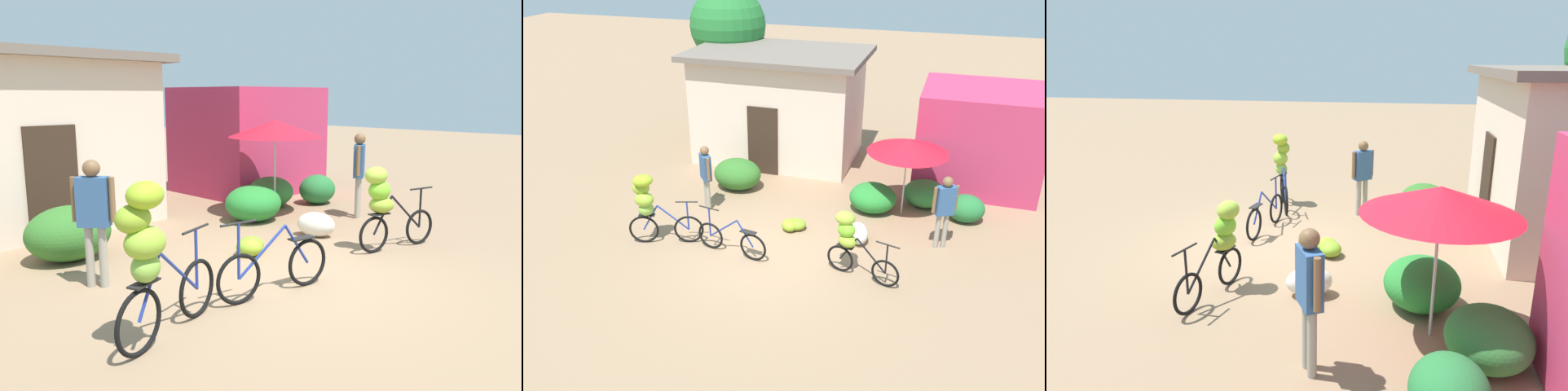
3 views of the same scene
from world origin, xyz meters
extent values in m
plane|color=#947457|center=(0.00, 0.00, 0.00)|extent=(60.00, 60.00, 0.00)
cube|color=#332319|center=(-1.50, 4.22, 1.00)|extent=(0.90, 0.06, 2.00)
ellipsoid|color=#326E28|center=(-1.83, 3.05, 0.42)|extent=(1.31, 1.10, 0.84)
ellipsoid|color=#278332|center=(1.94, 2.85, 0.37)|extent=(1.18, 1.08, 0.73)
ellipsoid|color=#2E7533|center=(3.18, 3.55, 0.34)|extent=(1.09, 1.00, 0.69)
cylinder|color=beige|center=(2.67, 2.94, 0.96)|extent=(0.04, 0.04, 1.92)
cone|color=red|center=(2.67, 2.94, 1.82)|extent=(1.94, 1.94, 0.35)
torus|color=black|center=(-1.77, 0.00, 0.34)|extent=(0.66, 0.26, 0.68)
torus|color=black|center=(-2.74, -0.32, 0.34)|extent=(0.66, 0.26, 0.68)
cylinder|color=navy|center=(-2.57, -0.27, 0.64)|extent=(0.38, 0.16, 0.62)
cylinder|color=navy|center=(-2.08, -0.11, 0.64)|extent=(0.66, 0.25, 0.63)
cylinder|color=black|center=(-1.77, 0.00, 1.03)|extent=(0.48, 0.19, 0.03)
cylinder|color=navy|center=(-1.77, 0.00, 0.69)|extent=(0.04, 0.04, 0.70)
cube|color=black|center=(-2.64, -0.29, 0.71)|extent=(0.39, 0.25, 0.02)
ellipsoid|color=#81B341|center=(-2.62, -0.30, 0.87)|extent=(0.44, 0.41, 0.30)
ellipsoid|color=#8DB933|center=(-2.63, -0.33, 1.12)|extent=(0.46, 0.38, 0.33)
ellipsoid|color=#88AA29|center=(-2.72, -0.27, 1.36)|extent=(0.44, 0.38, 0.28)
ellipsoid|color=#96BC26|center=(-2.61, -0.33, 1.58)|extent=(0.55, 0.52, 0.27)
torus|color=black|center=(-1.19, -0.08, 0.32)|extent=(0.64, 0.15, 0.64)
torus|color=black|center=(-0.11, -0.25, 0.32)|extent=(0.64, 0.15, 0.64)
cylinder|color=navy|center=(-0.30, -0.22, 0.60)|extent=(0.41, 0.10, 0.58)
cylinder|color=navy|center=(-0.84, -0.14, 0.60)|extent=(0.73, 0.15, 0.59)
cylinder|color=black|center=(-1.19, -0.08, 1.01)|extent=(0.50, 0.11, 0.03)
cylinder|color=navy|center=(-1.19, -0.08, 0.67)|extent=(0.04, 0.04, 0.69)
cube|color=black|center=(-0.22, -0.24, 0.67)|extent=(0.38, 0.20, 0.02)
torus|color=black|center=(2.74, -0.34, 0.30)|extent=(0.59, 0.21, 0.60)
torus|color=black|center=(1.76, -0.08, 0.30)|extent=(0.59, 0.21, 0.60)
cylinder|color=black|center=(1.93, -0.12, 0.60)|extent=(0.38, 0.14, 0.61)
cylinder|color=black|center=(2.42, -0.26, 0.60)|extent=(0.67, 0.21, 0.62)
cylinder|color=black|center=(2.74, -0.34, 0.96)|extent=(0.49, 0.16, 0.03)
cylinder|color=black|center=(2.74, -0.34, 0.63)|extent=(0.04, 0.04, 0.66)
cube|color=black|center=(1.86, -0.10, 0.63)|extent=(0.38, 0.23, 0.02)
ellipsoid|color=#8DAD30|center=(1.90, -0.11, 0.77)|extent=(0.52, 0.49, 0.26)
ellipsoid|color=#76C42B|center=(1.87, -0.08, 1.01)|extent=(0.45, 0.40, 0.32)
ellipsoid|color=#97BD38|center=(1.82, -0.04, 1.25)|extent=(0.42, 0.34, 0.28)
ellipsoid|color=#79A729|center=(0.39, 1.33, 0.13)|extent=(0.54, 0.49, 0.27)
ellipsoid|color=#89B029|center=(0.24, 1.22, 0.14)|extent=(0.53, 0.55, 0.28)
ellipsoid|color=silver|center=(1.90, 1.21, 0.22)|extent=(0.63, 0.80, 0.44)
cylinder|color=gray|center=(-2.04, 1.62, 0.41)|extent=(0.11, 0.11, 0.82)
cylinder|color=gray|center=(-2.16, 1.76, 0.41)|extent=(0.11, 0.11, 0.82)
cube|color=#33598C|center=(-2.10, 1.69, 1.15)|extent=(0.41, 0.43, 0.65)
cylinder|color=brown|center=(-1.93, 1.50, 1.18)|extent=(0.08, 0.08, 0.59)
cylinder|color=brown|center=(-2.26, 1.88, 1.18)|extent=(0.08, 0.08, 0.59)
sphere|color=brown|center=(-2.10, 1.69, 1.58)|extent=(0.22, 0.22, 0.22)
cylinder|color=gray|center=(3.77, 1.59, 0.42)|extent=(0.11, 0.11, 0.84)
cylinder|color=gray|center=(3.61, 1.50, 0.42)|extent=(0.11, 0.11, 0.84)
cube|color=#33598C|center=(3.69, 1.54, 1.18)|extent=(0.45, 0.37, 0.67)
cylinder|color=brown|center=(3.91, 1.67, 1.21)|extent=(0.08, 0.08, 0.60)
cylinder|color=brown|center=(3.47, 1.42, 1.21)|extent=(0.08, 0.08, 0.60)
sphere|color=brown|center=(3.69, 1.54, 1.63)|extent=(0.23, 0.23, 0.23)
camera|label=1|loc=(-5.28, -4.48, 2.50)|focal=36.14mm
camera|label=2|loc=(3.65, -9.70, 6.54)|focal=37.94mm
camera|label=3|loc=(8.28, 2.38, 3.46)|focal=32.74mm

